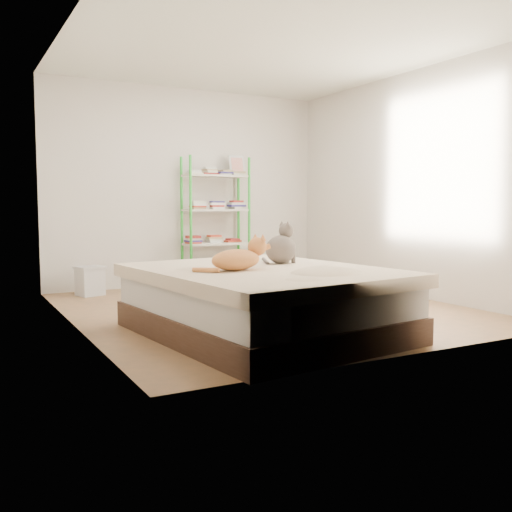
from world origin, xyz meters
TOP-DOWN VIEW (x-y plane):
  - room at (0.00, 0.00)m, footprint 3.81×4.21m
  - bed at (-0.60, -1.03)m, footprint 1.94×2.32m
  - orange_cat at (-0.86, -1.07)m, footprint 0.58×0.40m
  - grey_cat at (-0.27, -0.77)m, footprint 0.36×0.32m
  - shelf_unit at (0.31, 1.88)m, footprint 0.89×0.36m
  - cardboard_box at (-0.21, 1.10)m, footprint 0.58×0.57m
  - white_bin at (-1.40, 1.72)m, footprint 0.37×0.35m

SIDE VIEW (x-z plane):
  - white_bin at x=-1.40m, z-range 0.00..0.35m
  - cardboard_box at x=-0.21m, z-range -0.03..0.39m
  - bed at x=-0.60m, z-range 0.00..0.55m
  - orange_cat at x=-0.86m, z-range 0.55..0.76m
  - grey_cat at x=-0.27m, z-range 0.55..0.91m
  - shelf_unit at x=0.31m, z-range 0.04..1.78m
  - room at x=0.00m, z-range 0.00..2.61m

